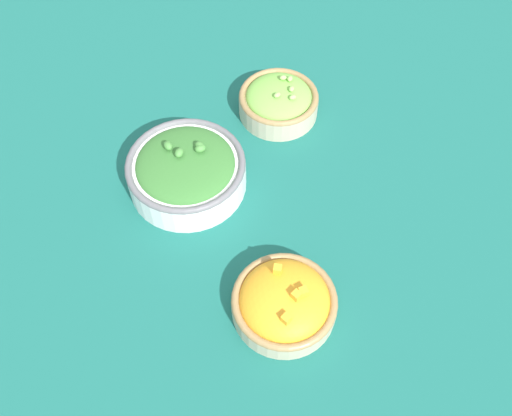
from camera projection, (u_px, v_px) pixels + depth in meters
ground_plane at (256, 218)px, 0.94m from camera, size 3.00×3.00×0.00m
bowl_broccoli at (186, 170)px, 0.94m from camera, size 0.20×0.20×0.08m
bowl_squash at (284, 302)px, 0.82m from camera, size 0.15×0.15×0.07m
bowl_lettuce at (279, 101)px, 1.04m from camera, size 0.15×0.15×0.07m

